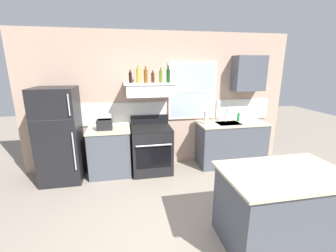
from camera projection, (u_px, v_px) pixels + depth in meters
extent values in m
plane|color=gray|center=(190.00, 234.00, 2.84)|extent=(16.00, 16.00, 0.00)
cube|color=tan|center=(161.00, 101.00, 4.61)|extent=(5.40, 0.06, 2.70)
cube|color=silver|center=(103.00, 114.00, 4.41)|extent=(2.50, 0.02, 0.44)
cube|color=silver|center=(242.00, 109.00, 4.96)|extent=(1.20, 0.02, 0.44)
cube|color=white|center=(192.00, 91.00, 4.63)|extent=(1.00, 0.04, 1.15)
cube|color=#9EADBC|center=(193.00, 91.00, 4.61)|extent=(0.90, 0.01, 1.05)
cube|color=white|center=(193.00, 91.00, 4.61)|extent=(0.90, 0.02, 0.04)
cube|color=black|center=(59.00, 136.00, 4.02)|extent=(0.70, 0.68, 1.70)
cube|color=#333333|center=(51.00, 121.00, 3.60)|extent=(0.69, 0.00, 0.01)
cylinder|color=#A5A8AD|center=(74.00, 152.00, 3.77)|extent=(0.02, 0.02, 0.66)
cylinder|color=#A5A8AD|center=(69.00, 105.00, 3.56)|extent=(0.02, 0.02, 0.35)
cube|color=#474C56|center=(110.00, 152.00, 4.34)|extent=(0.76, 0.60, 0.88)
cube|color=#C6B793|center=(108.00, 130.00, 4.22)|extent=(0.79, 0.63, 0.03)
cube|color=black|center=(105.00, 125.00, 4.15)|extent=(0.28, 0.20, 0.19)
cube|color=black|center=(104.00, 120.00, 4.13)|extent=(0.24, 0.16, 0.01)
cube|color=black|center=(96.00, 123.00, 4.12)|extent=(0.02, 0.03, 0.02)
cube|color=black|center=(152.00, 151.00, 4.45)|extent=(0.76, 0.64, 0.87)
cube|color=black|center=(151.00, 128.00, 4.33)|extent=(0.76, 0.64, 0.04)
cube|color=black|center=(149.00, 119.00, 4.58)|extent=(0.76, 0.06, 0.18)
cube|color=black|center=(154.00, 158.00, 4.14)|extent=(0.65, 0.01, 0.40)
cylinder|color=silver|center=(154.00, 145.00, 4.05)|extent=(0.65, 0.03, 0.03)
cube|color=silver|center=(150.00, 90.00, 4.24)|extent=(0.88, 0.48, 0.22)
cube|color=#262628|center=(151.00, 96.00, 4.05)|extent=(0.75, 0.02, 0.04)
cube|color=white|center=(150.00, 83.00, 4.21)|extent=(0.96, 0.52, 0.02)
cylinder|color=black|center=(130.00, 78.00, 4.14)|extent=(0.06, 0.06, 0.19)
cylinder|color=black|center=(130.00, 71.00, 4.11)|extent=(0.02, 0.02, 0.05)
cylinder|color=#B29333|center=(139.00, 76.00, 4.18)|extent=(0.08, 0.08, 0.25)
cylinder|color=#B29333|center=(138.00, 67.00, 4.14)|extent=(0.03, 0.03, 0.06)
cylinder|color=brown|center=(146.00, 76.00, 4.15)|extent=(0.07, 0.07, 0.24)
cylinder|color=brown|center=(146.00, 68.00, 4.11)|extent=(0.03, 0.03, 0.06)
cylinder|color=#381E0F|center=(153.00, 78.00, 4.23)|extent=(0.06, 0.06, 0.18)
cylinder|color=#381E0F|center=(153.00, 72.00, 4.21)|extent=(0.03, 0.03, 0.04)
cylinder|color=#4C601E|center=(161.00, 77.00, 4.20)|extent=(0.06, 0.06, 0.22)
cylinder|color=#4C601E|center=(161.00, 69.00, 4.16)|extent=(0.03, 0.03, 0.06)
cylinder|color=#143819|center=(168.00, 76.00, 4.22)|extent=(0.07, 0.07, 0.24)
cylinder|color=#143819|center=(168.00, 68.00, 4.18)|extent=(0.03, 0.03, 0.06)
cube|color=#474C56|center=(231.00, 144.00, 4.80)|extent=(1.40, 0.60, 0.88)
cube|color=#C6B793|center=(232.00, 123.00, 4.68)|extent=(1.43, 0.63, 0.03)
cube|color=#B7BABC|center=(228.00, 123.00, 4.64)|extent=(0.48, 0.36, 0.01)
cylinder|color=silver|center=(226.00, 115.00, 4.73)|extent=(0.03, 0.03, 0.28)
cylinder|color=silver|center=(228.00, 110.00, 4.63)|extent=(0.02, 0.16, 0.02)
cylinder|color=white|center=(206.00, 118.00, 4.53)|extent=(0.11, 0.11, 0.27)
cylinder|color=#268C3F|center=(238.00, 117.00, 4.78)|extent=(0.06, 0.06, 0.18)
cube|color=#474C56|center=(280.00, 209.00, 2.63)|extent=(1.32, 0.82, 0.88)
cube|color=#C6B793|center=(286.00, 173.00, 2.51)|extent=(1.40, 0.90, 0.03)
cube|color=#474C56|center=(249.00, 73.00, 4.62)|extent=(0.64, 0.32, 0.70)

